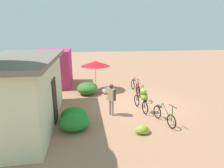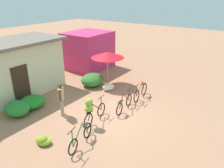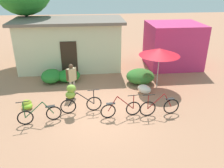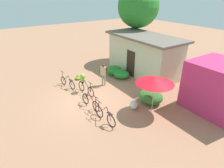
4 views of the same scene
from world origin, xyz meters
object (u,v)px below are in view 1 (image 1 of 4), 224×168
(market_umbrella, at_px, (95,64))
(bicycle_by_shop, at_px, (135,86))
(bicycle_near_pile, at_px, (142,98))
(bicycle_leftmost, at_px, (164,116))
(person_vendor, at_px, (111,97))
(building_low, at_px, (23,91))
(produce_sack, at_px, (106,90))
(shop_pink, at_px, (52,68))
(bicycle_center_loaded, at_px, (142,94))
(banana_pile_on_ground, at_px, (142,130))

(market_umbrella, xyz_separation_m, bicycle_by_shop, (-0.66, -2.66, -1.53))
(bicycle_near_pile, bearing_deg, market_umbrella, 27.14)
(bicycle_leftmost, relative_size, person_vendor, 1.04)
(building_low, distance_m, bicycle_by_shop, 7.32)
(bicycle_by_shop, xyz_separation_m, produce_sack, (-0.15, 2.03, -0.15))
(building_low, height_order, market_umbrella, building_low)
(bicycle_near_pile, xyz_separation_m, person_vendor, (-0.20, 1.63, 0.22))
(produce_sack, bearing_deg, shop_pink, 54.84)
(market_umbrella, height_order, bicycle_center_loaded, market_umbrella)
(bicycle_near_pile, relative_size, bicycle_center_loaded, 1.03)
(shop_pink, relative_size, bicycle_leftmost, 1.94)
(bicycle_center_loaded, bearing_deg, building_low, 110.83)
(produce_sack, bearing_deg, bicycle_by_shop, -85.72)
(bicycle_near_pile, height_order, person_vendor, person_vendor)
(building_low, relative_size, person_vendor, 4.06)
(market_umbrella, distance_m, bicycle_leftmost, 6.29)
(bicycle_leftmost, xyz_separation_m, bicycle_by_shop, (4.80, 0.04, 0.03))
(bicycle_near_pile, distance_m, bicycle_by_shop, 3.50)
(bicycle_leftmost, height_order, banana_pile_on_ground, bicycle_leftmost)
(banana_pile_on_ground, xyz_separation_m, produce_sack, (5.43, 0.83, 0.07))
(bicycle_by_shop, bearing_deg, bicycle_near_pile, 170.72)
(building_low, relative_size, market_umbrella, 3.12)
(bicycle_near_pile, distance_m, produce_sack, 3.64)
(building_low, height_order, produce_sack, building_low)
(produce_sack, bearing_deg, bicycle_leftmost, -156.01)
(bicycle_near_pile, relative_size, person_vendor, 1.09)
(shop_pink, bearing_deg, bicycle_leftmost, -141.29)
(bicycle_center_loaded, distance_m, produce_sack, 2.47)
(shop_pink, xyz_separation_m, banana_pile_on_ground, (-8.11, -4.64, -1.19))
(bicycle_by_shop, relative_size, produce_sack, 2.42)
(bicycle_leftmost, relative_size, bicycle_by_shop, 0.97)
(bicycle_center_loaded, relative_size, bicycle_by_shop, 0.99)
(building_low, xyz_separation_m, banana_pile_on_ground, (-1.68, -4.88, -1.37))
(bicycle_center_loaded, height_order, bicycle_by_shop, bicycle_by_shop)
(building_low, xyz_separation_m, bicycle_by_shop, (3.90, -6.09, -1.15))
(bicycle_center_loaded, bearing_deg, banana_pile_on_ground, 163.66)
(bicycle_leftmost, distance_m, bicycle_center_loaded, 3.21)
(bicycle_leftmost, relative_size, bicycle_near_pile, 0.96)
(bicycle_near_pile, xyz_separation_m, banana_pile_on_ground, (-2.14, 0.64, -0.59))
(shop_pink, bearing_deg, bicycle_near_pile, -138.52)
(market_umbrella, bearing_deg, person_vendor, -173.66)
(bicycle_near_pile, relative_size, banana_pile_on_ground, 2.16)
(shop_pink, xyz_separation_m, bicycle_near_pile, (-5.97, -5.28, -0.60))
(building_low, bearing_deg, banana_pile_on_ground, -109.00)
(shop_pink, height_order, produce_sack, shop_pink)
(bicycle_leftmost, bearing_deg, produce_sack, 23.99)
(market_umbrella, bearing_deg, produce_sack, -142.13)
(bicycle_by_shop, bearing_deg, building_low, 122.63)
(produce_sack, bearing_deg, building_low, 132.72)
(bicycle_by_shop, bearing_deg, banana_pile_on_ground, 167.84)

